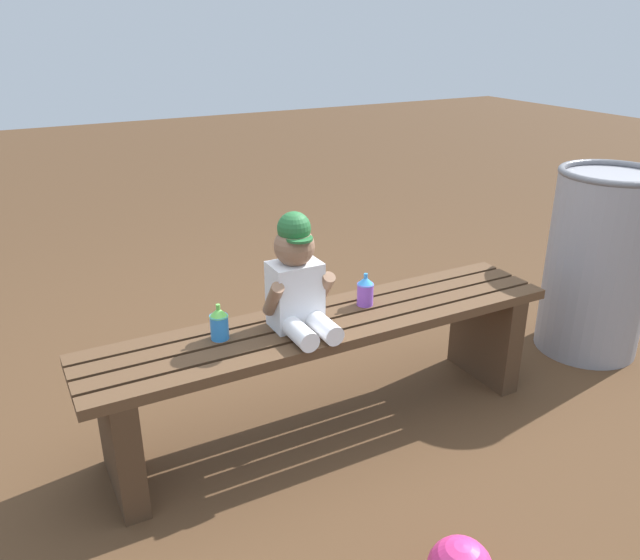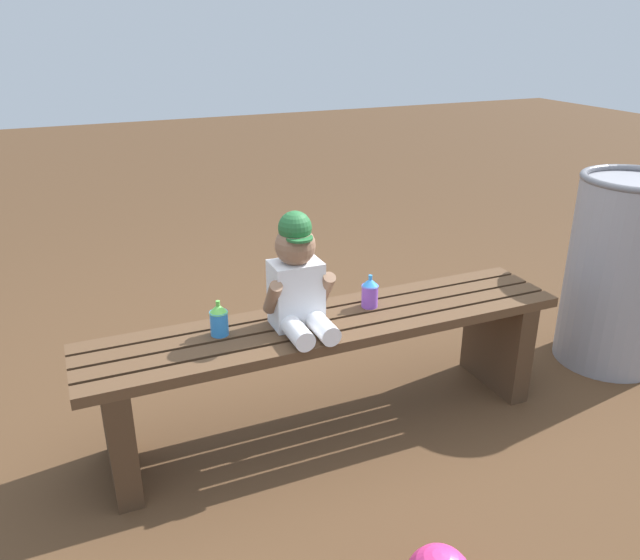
# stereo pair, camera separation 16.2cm
# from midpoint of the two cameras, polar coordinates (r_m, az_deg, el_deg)

# --- Properties ---
(ground_plane) EXTENTS (16.00, 16.00, 0.00)m
(ground_plane) POSITION_cam_midpoint_polar(r_m,az_deg,el_deg) (2.44, -1.23, -12.93)
(ground_plane) COLOR #4C331E
(park_bench) EXTENTS (1.74, 0.35, 0.44)m
(park_bench) POSITION_cam_midpoint_polar(r_m,az_deg,el_deg) (2.28, -1.30, -6.72)
(park_bench) COLOR #513823
(park_bench) RESTS_ON ground_plane
(child_figure) EXTENTS (0.23, 0.27, 0.40)m
(child_figure) POSITION_cam_midpoint_polar(r_m,az_deg,el_deg) (2.09, -4.30, 0.03)
(child_figure) COLOR white
(child_figure) RESTS_ON park_bench
(sippy_cup_left) EXTENTS (0.06, 0.06, 0.12)m
(sippy_cup_left) POSITION_cam_midpoint_polar(r_m,az_deg,el_deg) (2.10, -11.33, -3.86)
(sippy_cup_left) COLOR #338CE5
(sippy_cup_left) RESTS_ON park_bench
(sippy_cup_right) EXTENTS (0.06, 0.06, 0.12)m
(sippy_cup_right) POSITION_cam_midpoint_polar(r_m,az_deg,el_deg) (2.30, 2.12, -0.97)
(sippy_cup_right) COLOR #8C4CCC
(sippy_cup_right) RESTS_ON park_bench
(trash_bin) EXTENTS (0.45, 0.45, 0.84)m
(trash_bin) POSITION_cam_midpoint_polar(r_m,az_deg,el_deg) (3.01, 22.54, 1.47)
(trash_bin) COLOR gray
(trash_bin) RESTS_ON ground_plane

